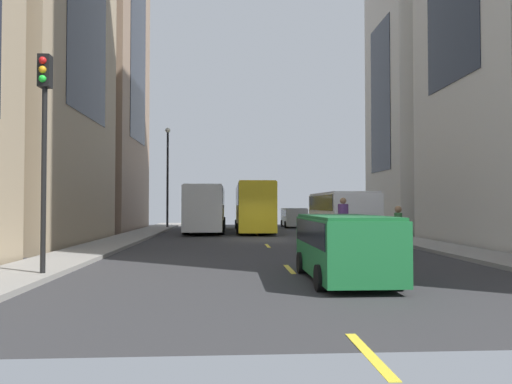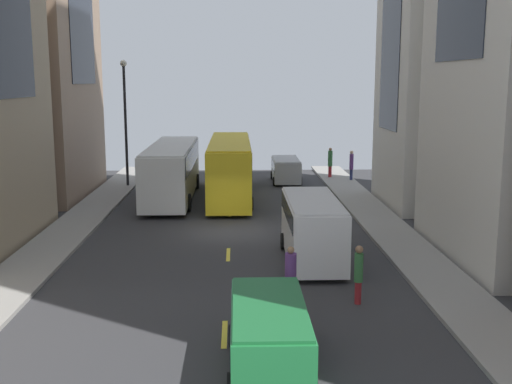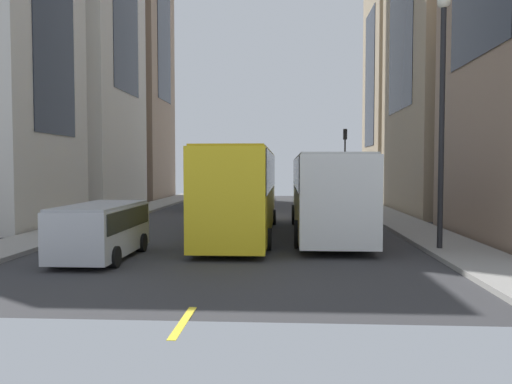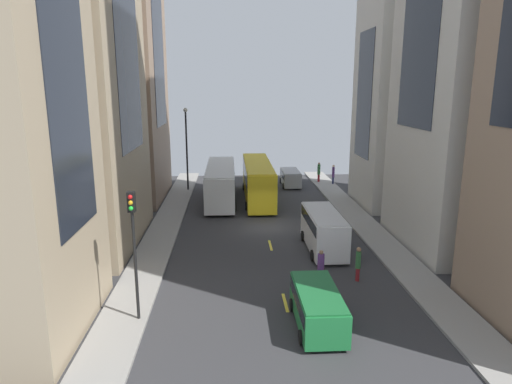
{
  "view_description": "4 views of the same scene",
  "coord_description": "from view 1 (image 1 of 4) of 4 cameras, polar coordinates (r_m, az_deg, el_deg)",
  "views": [
    {
      "loc": [
        -1.88,
        -27.3,
        2.02
      ],
      "look_at": [
        -0.23,
        1.85,
        2.81
      ],
      "focal_mm": 33.15,
      "sensor_mm": 36.0,
      "label": 1
    },
    {
      "loc": [
        0.39,
        -29.86,
        7.29
      ],
      "look_at": [
        1.35,
        1.79,
        1.61
      ],
      "focal_mm": 44.2,
      "sensor_mm": 36.0,
      "label": 2
    },
    {
      "loc": [
        -1.88,
        30.17,
        2.87
      ],
      "look_at": [
        -0.38,
        4.37,
        1.61
      ],
      "focal_mm": 35.7,
      "sensor_mm": 36.0,
      "label": 3
    },
    {
      "loc": [
        -2.67,
        -33.24,
        10.57
      ],
      "look_at": [
        -0.57,
        2.99,
        2.08
      ],
      "focal_mm": 31.62,
      "sensor_mm": 36.0,
      "label": 4
    }
  ],
  "objects": [
    {
      "name": "ground_plane",
      "position": [
        27.44,
        0.7,
        -5.76
      ],
      "size": [
        41.82,
        41.82,
        0.0
      ],
      "primitive_type": "plane",
      "color": "#333335"
    },
    {
      "name": "lane_stripe_2",
      "position": [
        23.26,
        1.41,
        -6.51
      ],
      "size": [
        0.16,
        2.0,
        0.01
      ],
      "primitive_type": "cube",
      "color": "yellow",
      "rests_on": "ground"
    },
    {
      "name": "car_silver_2",
      "position": [
        42.34,
        4.58,
        -2.9
      ],
      "size": [
        2.01,
        4.49,
        1.72
      ],
      "color": "#B7BABF",
      "rests_on": "ground"
    },
    {
      "name": "car_green_0",
      "position": [
        12.81,
        10.61,
        -5.98
      ],
      "size": [
        2.07,
        4.63,
        1.73
      ],
      "color": "#1E7238",
      "rests_on": "ground"
    },
    {
      "name": "lane_stripe_1",
      "position": [
        14.95,
        4.07,
        -9.27
      ],
      "size": [
        0.16,
        2.0,
        0.01
      ],
      "primitive_type": "cube",
      "color": "yellow",
      "rests_on": "ground"
    },
    {
      "name": "lane_stripe_4",
      "position": [
        39.99,
        -0.55,
        -4.43
      ],
      "size": [
        0.16,
        2.0,
        0.01
      ],
      "primitive_type": "cube",
      "color": "yellow",
      "rests_on": "ground"
    },
    {
      "name": "building_west_2",
      "position": [
        41.75,
        -20.87,
        17.48
      ],
      "size": [
        9.78,
        10.83,
        31.12
      ],
      "color": "#937760",
      "rests_on": "ground"
    },
    {
      "name": "lane_stripe_3",
      "position": [
        31.62,
        0.17,
        -5.2
      ],
      "size": [
        0.16,
        2.0,
        0.01
      ],
      "primitive_type": "cube",
      "color": "yellow",
      "rests_on": "ground"
    },
    {
      "name": "lane_stripe_5",
      "position": [
        48.38,
        -1.02,
        -3.93
      ],
      "size": [
        0.16,
        2.0,
        0.01
      ],
      "primitive_type": "cube",
      "color": "yellow",
      "rests_on": "ground"
    },
    {
      "name": "traffic_light_near_corner",
      "position": [
        14.39,
        -24.19,
        7.8
      ],
      "size": [
        0.32,
        0.44,
        6.01
      ],
      "color": "black",
      "rests_on": "ground"
    },
    {
      "name": "pedestrian_crossing_near",
      "position": [
        18.21,
        16.8,
        -4.42
      ],
      "size": [
        0.29,
        0.29,
        1.98
      ],
      "rotation": [
        0.0,
        0.0,
        2.39
      ],
      "color": "maroon",
      "rests_on": "ground"
    },
    {
      "name": "pedestrian_waiting_curb",
      "position": [
        43.27,
        10.78,
        -2.45
      ],
      "size": [
        0.28,
        0.28,
        2.12
      ],
      "rotation": [
        0.0,
        0.0,
        1.21
      ],
      "color": "navy",
      "rests_on": "ground"
    },
    {
      "name": "streetlamp_near",
      "position": [
        40.56,
        -10.62,
        2.95
      ],
      "size": [
        0.44,
        0.44,
        8.39
      ],
      "color": "black",
      "rests_on": "ground"
    },
    {
      "name": "pedestrian_crossing_mid",
      "position": [
        44.29,
        8.68,
        -2.44
      ],
      "size": [
        0.33,
        0.33,
        2.18
      ],
      "rotation": [
        0.0,
        0.0,
        4.3
      ],
      "color": "maroon",
      "rests_on": "ground"
    },
    {
      "name": "building_east_2",
      "position": [
        37.81,
        21.31,
        10.52
      ],
      "size": [
        8.97,
        7.77,
        19.71
      ],
      "color": "beige",
      "rests_on": "ground"
    },
    {
      "name": "sidewalk_west",
      "position": [
        27.99,
        -15.41,
        -5.47
      ],
      "size": [
        2.33,
        44.0,
        0.15
      ],
      "primitive_type": "cube",
      "color": "gray",
      "rests_on": "ground"
    },
    {
      "name": "pedestrian_walking_far",
      "position": [
        16.48,
        10.48,
        -4.37
      ],
      "size": [
        0.36,
        0.36,
        2.26
      ],
      "rotation": [
        0.0,
        0.0,
        0.47
      ],
      "color": "gray",
      "rests_on": "ground"
    },
    {
      "name": "city_bus_white",
      "position": [
        35.79,
        -6.0,
        -1.55
      ],
      "size": [
        2.8,
        11.99,
        3.35
      ],
      "color": "silver",
      "rests_on": "ground"
    },
    {
      "name": "sidewalk_east",
      "position": [
        29.01,
        16.21,
        -5.33
      ],
      "size": [
        2.33,
        44.0,
        0.15
      ],
      "primitive_type": "cube",
      "color": "gray",
      "rests_on": "ground"
    },
    {
      "name": "streetcar_yellow",
      "position": [
        36.14,
        -0.35,
        -1.38
      ],
      "size": [
        2.7,
        12.6,
        3.59
      ],
      "color": "yellow",
      "rests_on": "ground"
    },
    {
      "name": "delivery_van_white",
      "position": [
        22.66,
        10.26,
        -2.79
      ],
      "size": [
        2.25,
        6.08,
        2.58
      ],
      "color": "white",
      "rests_on": "ground"
    },
    {
      "name": "lane_stripe_0",
      "position": [
        6.87,
        13.51,
        -18.52
      ],
      "size": [
        0.16,
        2.0,
        0.01
      ],
      "primitive_type": "cube",
      "color": "yellow",
      "rests_on": "ground"
    }
  ]
}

